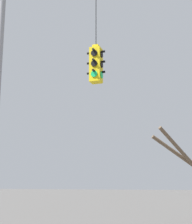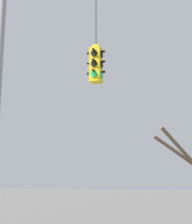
% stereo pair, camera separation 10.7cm
% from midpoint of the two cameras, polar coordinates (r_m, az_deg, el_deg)
% --- Properties ---
extents(traffic_light_over_intersection, '(0.58, 0.58, 3.23)m').
position_cam_midpoint_polar(traffic_light_over_intersection, '(10.71, -0.29, 7.93)').
color(traffic_light_over_intersection, yellow).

